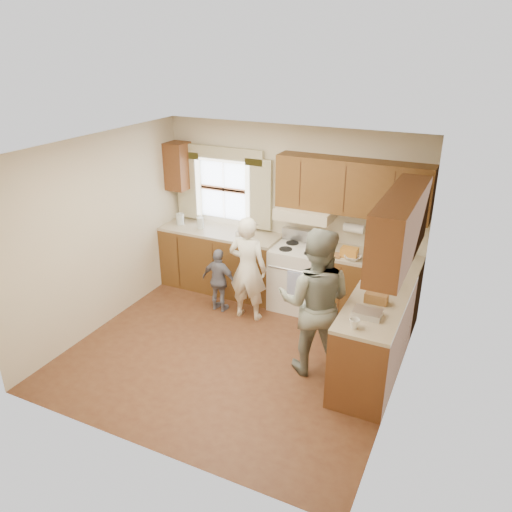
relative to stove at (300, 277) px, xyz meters
The scene contains 6 objects.
room 1.66m from the stove, 101.81° to the right, with size 3.80×3.80×3.80m.
kitchen_fixtures 0.61m from the stove, 48.91° to the right, with size 3.80×2.25×2.15m.
stove is the anchor object (origin of this frame).
woman_left 0.84m from the stove, 132.49° to the right, with size 0.53×0.35×1.46m, color white.
woman_right 1.53m from the stove, 63.58° to the right, with size 0.84×0.66×1.73m, color #253E32.
child 1.14m from the stove, 149.09° to the right, with size 0.54×0.22×0.92m, color slate.
Camera 1 is at (2.44, -4.54, 3.52)m, focal length 35.00 mm.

